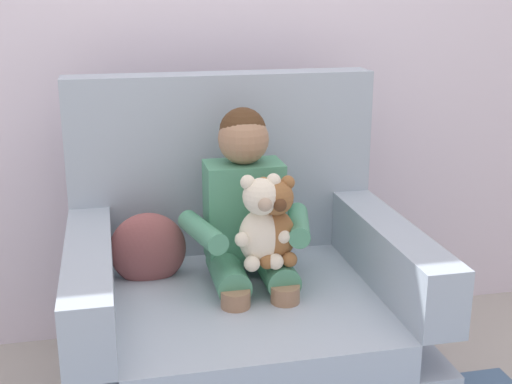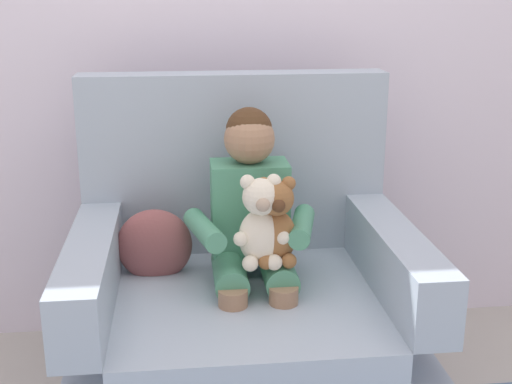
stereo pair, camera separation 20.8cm
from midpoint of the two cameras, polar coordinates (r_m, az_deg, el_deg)
The scene contains 6 objects.
back_wall at distance 2.78m, azimuth -0.35°, elevation 14.17°, with size 6.00×0.10×2.60m, color silver.
armchair at distance 2.37m, azimuth 1.48°, elevation -10.36°, with size 1.11×0.94×1.13m.
seated_child at distance 2.26m, azimuth 2.27°, elevation -2.47°, with size 0.45×0.39×0.82m.
plush_cream at distance 2.13m, azimuth 3.20°, elevation -2.72°, with size 0.18×0.14×0.30m.
plush_brown at distance 2.14m, azimuth 4.46°, elevation -2.73°, with size 0.17×0.14×0.29m.
throw_pillow at distance 2.37m, azimuth -6.02°, elevation -4.52°, with size 0.26×0.12×0.26m, color #8C4C4C.
Camera 2 is at (-0.19, -2.05, 1.43)m, focal length 47.70 mm.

